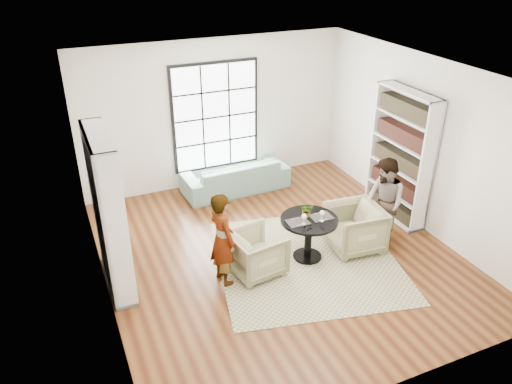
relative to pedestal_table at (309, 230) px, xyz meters
name	(u,v)px	position (x,y,z in m)	size (l,w,h in m)	color
ground	(278,253)	(-0.39, 0.30, -0.53)	(6.00, 6.00, 0.00)	brown
room_shell	(265,172)	(-0.39, 0.84, 0.72)	(6.00, 6.01, 6.00)	silver
rug	(307,260)	(-0.05, -0.08, -0.53)	(2.85, 2.85, 0.01)	tan
pedestal_table	(309,230)	(0.00, 0.00, 0.00)	(0.92, 0.92, 0.73)	black
sofa	(235,176)	(-0.18, 2.75, -0.22)	(2.16, 0.84, 0.63)	gray
armchair_left	(257,253)	(-0.92, -0.02, -0.18)	(0.76, 0.78, 0.71)	tan
armchair_right	(354,228)	(0.84, -0.05, -0.14)	(0.83, 0.86, 0.78)	tan
person_left	(222,239)	(-1.47, -0.02, 0.21)	(0.55, 0.36, 1.50)	gray
person_right	(384,202)	(1.39, -0.05, 0.23)	(0.74, 0.58, 1.52)	gray
placemat_left	(298,222)	(-0.21, -0.02, 0.21)	(0.34, 0.26, 0.01)	black
placemat_right	(321,217)	(0.20, -0.02, 0.21)	(0.34, 0.26, 0.01)	black
cutlery_left	(298,222)	(-0.21, -0.02, 0.21)	(0.14, 0.22, 0.01)	silver
cutlery_right	(321,216)	(0.20, -0.02, 0.21)	(0.14, 0.22, 0.01)	silver
wine_glass_left	(304,217)	(-0.16, -0.11, 0.33)	(0.08, 0.08, 0.18)	silver
wine_glass_right	(322,214)	(0.15, -0.13, 0.33)	(0.08, 0.08, 0.19)	silver
flower_centerpiece	(307,211)	(-0.01, 0.08, 0.31)	(0.20, 0.17, 0.22)	gray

